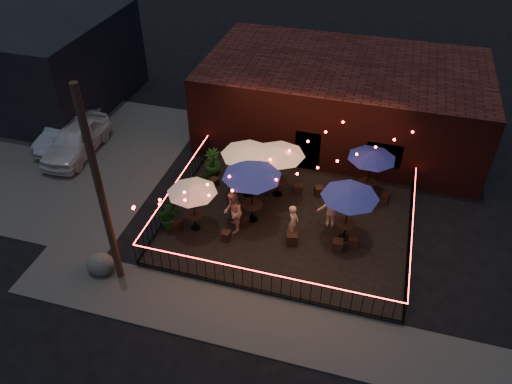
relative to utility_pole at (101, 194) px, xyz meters
The scene contains 39 objects.
ground 7.21m from the utility_pole, 25.71° to the left, with size 110.00×110.00×0.00m, color black.
patio 8.11m from the utility_pole, 40.43° to the left, with size 10.00×8.00×0.15m, color black.
sidewalk 6.74m from the utility_pole, ahead, with size 18.00×2.50×0.05m, color #43403E.
parking_lot 10.15m from the utility_pole, 135.00° to the left, with size 11.00×12.00×0.02m, color #43403E.
brick_building 14.27m from the utility_pole, 63.05° to the left, with size 14.00×8.00×4.00m.
background_building 17.19m from the utility_pole, 137.37° to the left, with size 12.00×9.00×5.00m, color black.
utility_pole is the anchor object (origin of this frame).
fence_front 6.38m from the utility_pole, ahead, with size 10.00×0.04×1.04m.
fence_left 5.70m from the utility_pole, 85.03° to the left, with size 0.04×8.00×1.04m.
fence_right 11.85m from the utility_pole, 23.86° to the left, with size 0.04×8.00×1.04m.
festoon_lights 6.32m from the utility_pole, 44.40° to the left, with size 10.02×8.72×1.32m.
cafe_table_0 4.07m from the utility_pole, 60.05° to the left, with size 2.40×2.40×2.24m.
cafe_table_1 6.94m from the utility_pole, 61.16° to the left, with size 2.73×2.73×2.56m.
cafe_table_2 6.01m from the utility_pole, 47.67° to the left, with size 3.06×3.06×2.68m.
cafe_table_3 7.92m from the utility_pole, 54.12° to the left, with size 2.56×2.56×2.52m.
cafe_table_4 9.09m from the utility_pole, 28.64° to the left, with size 2.51×2.51×2.51m.
cafe_table_5 11.33m from the utility_pole, 41.38° to the left, with size 2.73×2.73×2.32m.
bistro_chair_0 4.74m from the utility_pole, 68.96° to the left, with size 0.40×0.40×0.48m, color black.
bistro_chair_1 5.67m from the utility_pole, 41.09° to the left, with size 0.34×0.34×0.41m, color black.
bistro_chair_2 7.30m from the utility_pole, 75.45° to the left, with size 0.34×0.34×0.40m, color black.
bistro_chair_3 8.11m from the utility_pole, 62.84° to the left, with size 0.36×0.36×0.43m, color black.
bistro_chair_4 6.54m from the utility_pole, 46.39° to the left, with size 0.34×0.34×0.40m, color black.
bistro_chair_5 7.67m from the utility_pole, 29.77° to the left, with size 0.43×0.43×0.51m, color black.
bistro_chair_6 9.34m from the utility_pole, 50.87° to the left, with size 0.36×0.36×0.43m, color black.
bistro_chair_7 9.98m from the utility_pole, 46.75° to the left, with size 0.37×0.37×0.44m, color black.
bistro_chair_8 9.21m from the utility_pole, 24.54° to the left, with size 0.40×0.40×0.47m, color black.
bistro_chair_9 9.83m from the utility_pole, 25.22° to the left, with size 0.36×0.36×0.43m, color black.
bistro_chair_10 11.19m from the utility_pole, 39.91° to the left, with size 0.34×0.34×0.40m, color black.
bistro_chair_11 12.26m from the utility_pole, 37.71° to the left, with size 0.35×0.35×0.41m, color black.
patron_a 7.55m from the utility_pole, 32.55° to the left, with size 0.60×0.39×1.64m, color #D4A28D.
patron_b 5.64m from the utility_pole, 45.83° to the left, with size 0.94×0.73×1.93m, color tan.
patron_c 9.17m from the utility_pole, 34.24° to the left, with size 1.18×0.68×1.83m, color tan.
potted_shrub_a 4.45m from the utility_pole, 74.84° to the left, with size 1.11×0.96×1.23m, color #184011.
potted_shrub_b 6.33m from the utility_pole, 75.40° to the left, with size 0.75×0.61×1.37m, color #0D410F.
potted_shrub_c 7.78m from the utility_pole, 80.23° to the left, with size 0.74×0.74×1.33m, color #0E3B0B.
cooler 5.80m from the utility_pole, 79.02° to the left, with size 0.85×0.73×0.95m.
boulder 3.70m from the utility_pole, behind, with size 0.99×0.84×0.77m, color #42433E.
car_white 9.79m from the utility_pole, 131.11° to the left, with size 1.89×4.69×1.60m, color white.
car_silver 11.04m from the utility_pole, 132.38° to the left, with size 1.54×4.41×1.45m, color #9C9CA4.
Camera 1 is at (3.12, -13.58, 14.27)m, focal length 35.00 mm.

